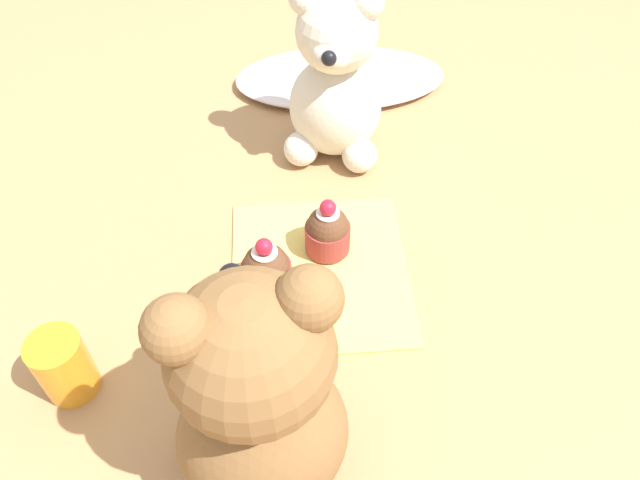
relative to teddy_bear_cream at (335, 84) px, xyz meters
The scene contains 8 objects.
ground_plane 0.24m from the teddy_bear_cream, 99.47° to the right, with size 4.00×4.00×0.00m, color tan.
knitted_placemat 0.24m from the teddy_bear_cream, 99.47° to the right, with size 0.20×0.22×0.01m, color #E0D166.
tulle_cloth 0.18m from the teddy_bear_cream, 81.17° to the left, with size 0.32×0.17×0.03m, color silver.
teddy_bear_cream is the anchor object (origin of this frame).
teddy_bear_tan 0.45m from the teddy_bear_cream, 102.89° to the right, with size 0.16×0.15×0.27m.
cupcake_near_cream_bear 0.20m from the teddy_bear_cream, 97.65° to the right, with size 0.05×0.05×0.08m.
cupcake_near_tan_bear 0.26m from the teddy_bear_cream, 112.42° to the right, with size 0.06×0.06×0.07m.
juice_glass 0.45m from the teddy_bear_cream, 130.57° to the right, with size 0.05×0.05×0.08m, color orange.
Camera 1 is at (-0.03, -0.44, 0.56)m, focal length 35.00 mm.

